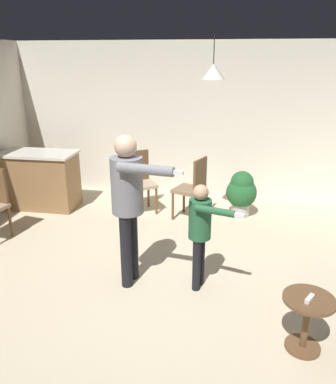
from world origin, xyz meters
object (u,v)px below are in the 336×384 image
Objects in this scene: potted_plant_corner at (241,192)px; dining_chair_near_wall at (193,186)px; kitchen_counter at (40,180)px; side_table_by_couch at (307,317)px; dining_chair_centre_back at (140,179)px; person_adult at (129,195)px; person_child at (201,226)px; spare_remote_on_table at (310,299)px.

dining_chair_near_wall is at bearing -160.27° from potted_plant_corner.
kitchen_counter is 1.69× the size of potted_plant_corner.
dining_chair_near_wall reaches higher than potted_plant_corner.
side_table_by_couch is 3.60m from dining_chair_centre_back.
dining_chair_near_wall is at bearing 114.90° from side_table_by_couch.
person_adult is 1.41× the size of person_child.
potted_plant_corner reaches higher than spare_remote_on_table.
dining_chair_near_wall reaches higher than side_table_by_couch.
side_table_by_couch is 0.70× the size of potted_plant_corner.
dining_chair_centre_back is at bearing -160.94° from person_adult.
spare_remote_on_table is at bearing -102.32° from side_table_by_couch.
person_adult is (2.08, -2.02, 0.57)m from kitchen_counter.
side_table_by_couch is 0.31× the size of person_adult.
side_table_by_couch is at bearing 77.68° from spare_remote_on_table.
potted_plant_corner is at bearing 149.09° from dining_chair_centre_back.
spare_remote_on_table is (-0.01, -0.03, 0.21)m from side_table_by_couch.
dining_chair_near_wall and dining_chair_centre_back have the same top height.
person_adult is 2.28× the size of potted_plant_corner.
spare_remote_on_table is at bearing 65.74° from person_child.
dining_chair_centre_back reaches higher than spare_remote_on_table.
spare_remote_on_table reaches higher than side_table_by_couch.
person_adult is at bearing -120.48° from potted_plant_corner.
dining_chair_centre_back is (1.71, 0.08, 0.07)m from kitchen_counter.
potted_plant_corner is at bearing 158.46° from person_adult.
side_table_by_couch is (3.84, -2.82, -0.15)m from kitchen_counter.
potted_plant_corner is at bearing 99.46° from side_table_by_couch.
person_child is at bearing -103.03° from potted_plant_corner.
side_table_by_couch is at bearing -132.91° from dining_chair_near_wall.
dining_chair_near_wall is (0.51, 1.88, -0.51)m from person_adult.
person_adult reaches higher than side_table_by_couch.
potted_plant_corner is at bearing -176.46° from person_child.
kitchen_counter is 3.50m from person_child.
spare_remote_on_table is at bearing 93.42° from dining_chair_centre_back.
dining_chair_near_wall reaches higher than kitchen_counter.
dining_chair_centre_back is (-2.13, 2.90, 0.22)m from side_table_by_couch.
spare_remote_on_table is at bearing -133.31° from dining_chair_near_wall.
dining_chair_centre_back is at bearing -178.43° from potted_plant_corner.
person_adult reaches higher than person_child.
kitchen_counter is 1.26× the size of dining_chair_centre_back.
spare_remote_on_table is at bearing -80.79° from potted_plant_corner.
kitchen_counter is at bearing 109.01° from dining_chair_near_wall.
potted_plant_corner is (0.49, 2.13, -0.34)m from person_child.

